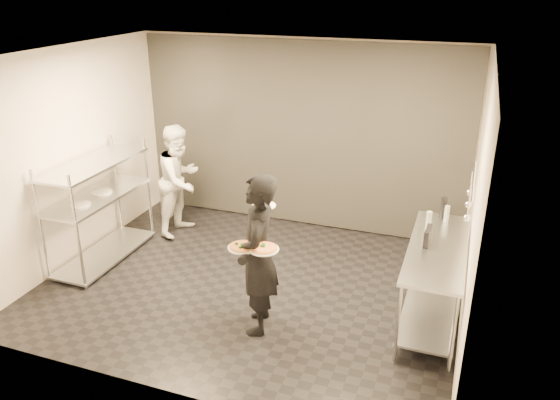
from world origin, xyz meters
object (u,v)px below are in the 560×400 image
(waiter, at_px, (258,255))
(chef, at_px, (180,180))
(pizza_plate_far, at_px, (264,248))
(pass_rack, at_px, (99,206))
(pizza_plate_near, at_px, (242,247))
(pos_monitor, at_px, (428,236))
(salad_plate, at_px, (264,204))
(bottle_green, at_px, (429,221))
(bottle_dark, at_px, (443,207))
(prep_counter, at_px, (435,271))
(bottle_clear, at_px, (447,214))

(waiter, bearing_deg, chef, -149.10)
(pizza_plate_far, bearing_deg, chef, 135.98)
(chef, bearing_deg, pass_rack, 157.90)
(pizza_plate_near, height_order, pos_monitor, pos_monitor)
(pizza_plate_near, xyz_separation_m, salad_plate, (0.06, 0.45, 0.30))
(bottle_green, bearing_deg, pos_monitor, -85.92)
(salad_plate, xyz_separation_m, pos_monitor, (1.67, 0.51, -0.34))
(bottle_green, bearing_deg, bottle_dark, 73.01)
(prep_counter, relative_size, bottle_green, 8.07)
(pass_rack, bearing_deg, bottle_dark, 10.54)
(pass_rack, distance_m, waiter, 2.69)
(pass_rack, xyz_separation_m, bottle_dark, (4.31, 0.80, 0.28))
(prep_counter, xyz_separation_m, salad_plate, (-1.79, -0.48, 0.72))
(pizza_plate_near, bearing_deg, prep_counter, 26.74)
(chef, relative_size, pos_monitor, 6.40)
(pizza_plate_far, bearing_deg, pizza_plate_near, 177.83)
(bottle_dark, bearing_deg, pass_rack, -169.46)
(waiter, relative_size, pos_monitor, 6.92)
(waiter, xyz_separation_m, chef, (-1.97, 1.87, -0.07))
(chef, bearing_deg, prep_counter, -99.98)
(pizza_plate_far, distance_m, pos_monitor, 1.78)
(pos_monitor, height_order, bottle_green, bottle_green)
(pos_monitor, height_order, bottle_clear, bottle_clear)
(pass_rack, height_order, bottle_green, pass_rack)
(pos_monitor, bearing_deg, pizza_plate_near, -148.00)
(prep_counter, xyz_separation_m, waiter, (-1.76, -0.77, 0.26))
(bottle_dark, bearing_deg, salad_plate, -144.24)
(chef, relative_size, pizza_plate_far, 5.45)
(pos_monitor, bearing_deg, pass_rack, -176.58)
(pizza_plate_near, height_order, bottle_clear, bottle_clear)
(bottle_dark, bearing_deg, bottle_clear, -66.13)
(pass_rack, height_order, salad_plate, pass_rack)
(waiter, distance_m, bottle_clear, 2.31)
(pizza_plate_near, relative_size, bottle_green, 1.34)
(pos_monitor, xyz_separation_m, bottle_dark, (0.10, 0.77, 0.03))
(prep_counter, bearing_deg, bottle_dark, 91.22)
(waiter, height_order, bottle_dark, waiter)
(bottle_green, bearing_deg, pizza_plate_near, -142.43)
(waiter, relative_size, bottle_clear, 9.12)
(chef, bearing_deg, waiter, -126.97)
(pass_rack, distance_m, prep_counter, 4.33)
(pizza_plate_far, bearing_deg, pass_rack, 160.88)
(chef, bearing_deg, bottle_green, -94.90)
(pizza_plate_far, distance_m, bottle_clear, 2.32)
(pass_rack, xyz_separation_m, bottle_clear, (4.36, 0.70, 0.25))
(waiter, bearing_deg, pizza_plate_far, 23.09)
(bottle_green, xyz_separation_m, bottle_clear, (0.18, 0.31, -0.01))
(waiter, height_order, bottle_clear, waiter)
(pos_monitor, distance_m, bottle_green, 0.36)
(bottle_green, height_order, bottle_dark, bottle_dark)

